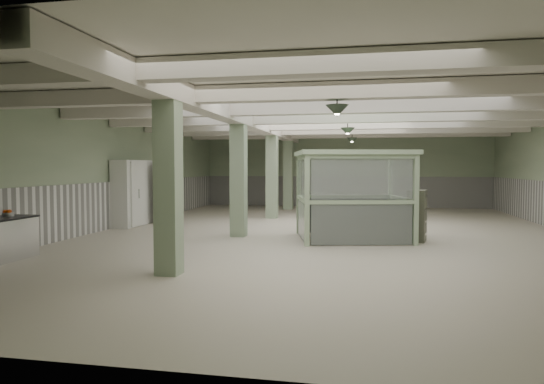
# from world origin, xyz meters

# --- Properties ---
(floor) EXTENTS (20.00, 20.00, 0.00)m
(floor) POSITION_xyz_m (0.00, 0.00, 0.00)
(floor) COLOR beige
(floor) RESTS_ON ground
(ceiling) EXTENTS (14.00, 20.00, 0.02)m
(ceiling) POSITION_xyz_m (0.00, 0.00, 3.60)
(ceiling) COLOR white
(ceiling) RESTS_ON wall_back
(wall_back) EXTENTS (14.00, 0.02, 3.60)m
(wall_back) POSITION_xyz_m (0.00, 10.00, 1.80)
(wall_back) COLOR #9AAB88
(wall_back) RESTS_ON floor
(wall_front) EXTENTS (14.00, 0.02, 3.60)m
(wall_front) POSITION_xyz_m (0.00, -10.00, 1.80)
(wall_front) COLOR #9AAB88
(wall_front) RESTS_ON floor
(wall_left) EXTENTS (0.02, 20.00, 3.60)m
(wall_left) POSITION_xyz_m (-7.00, 0.00, 1.80)
(wall_left) COLOR #9AAB88
(wall_left) RESTS_ON floor
(wainscot_left) EXTENTS (0.05, 19.90, 1.50)m
(wainscot_left) POSITION_xyz_m (-6.97, 0.00, 0.75)
(wainscot_left) COLOR white
(wainscot_left) RESTS_ON floor
(wainscot_back) EXTENTS (13.90, 0.05, 1.50)m
(wainscot_back) POSITION_xyz_m (0.00, 9.97, 0.75)
(wainscot_back) COLOR white
(wainscot_back) RESTS_ON floor
(girder) EXTENTS (0.45, 19.90, 0.40)m
(girder) POSITION_xyz_m (-2.50, 0.00, 3.38)
(girder) COLOR silver
(girder) RESTS_ON ceiling
(beam_a) EXTENTS (13.90, 0.35, 0.32)m
(beam_a) POSITION_xyz_m (0.00, -7.50, 3.42)
(beam_a) COLOR silver
(beam_a) RESTS_ON ceiling
(beam_b) EXTENTS (13.90, 0.35, 0.32)m
(beam_b) POSITION_xyz_m (0.00, -5.00, 3.42)
(beam_b) COLOR silver
(beam_b) RESTS_ON ceiling
(beam_c) EXTENTS (13.90, 0.35, 0.32)m
(beam_c) POSITION_xyz_m (0.00, -2.50, 3.42)
(beam_c) COLOR silver
(beam_c) RESTS_ON ceiling
(beam_d) EXTENTS (13.90, 0.35, 0.32)m
(beam_d) POSITION_xyz_m (0.00, 0.00, 3.42)
(beam_d) COLOR silver
(beam_d) RESTS_ON ceiling
(beam_e) EXTENTS (13.90, 0.35, 0.32)m
(beam_e) POSITION_xyz_m (0.00, 2.50, 3.42)
(beam_e) COLOR silver
(beam_e) RESTS_ON ceiling
(beam_f) EXTENTS (13.90, 0.35, 0.32)m
(beam_f) POSITION_xyz_m (0.00, 5.00, 3.42)
(beam_f) COLOR silver
(beam_f) RESTS_ON ceiling
(beam_g) EXTENTS (13.90, 0.35, 0.32)m
(beam_g) POSITION_xyz_m (0.00, 7.50, 3.42)
(beam_g) COLOR silver
(beam_g) RESTS_ON ceiling
(column_a) EXTENTS (0.42, 0.42, 3.60)m
(column_a) POSITION_xyz_m (-2.50, -6.00, 1.80)
(column_a) COLOR #8EA585
(column_a) RESTS_ON floor
(column_b) EXTENTS (0.42, 0.42, 3.60)m
(column_b) POSITION_xyz_m (-2.50, -1.00, 1.80)
(column_b) COLOR #8EA585
(column_b) RESTS_ON floor
(column_c) EXTENTS (0.42, 0.42, 3.60)m
(column_c) POSITION_xyz_m (-2.50, 4.00, 1.80)
(column_c) COLOR #8EA585
(column_c) RESTS_ON floor
(column_d) EXTENTS (0.42, 0.42, 3.60)m
(column_d) POSITION_xyz_m (-2.50, 8.00, 1.80)
(column_d) COLOR #8EA585
(column_d) RESTS_ON floor
(pendant_front) EXTENTS (0.44, 0.44, 0.22)m
(pendant_front) POSITION_xyz_m (0.50, -5.00, 3.05)
(pendant_front) COLOR #2E3C2D
(pendant_front) RESTS_ON ceiling
(pendant_mid) EXTENTS (0.44, 0.44, 0.22)m
(pendant_mid) POSITION_xyz_m (0.50, 0.50, 3.05)
(pendant_mid) COLOR #2E3C2D
(pendant_mid) RESTS_ON ceiling
(pendant_back) EXTENTS (0.44, 0.44, 0.22)m
(pendant_back) POSITION_xyz_m (0.50, 5.50, 3.05)
(pendant_back) COLOR #2E3C2D
(pendant_back) RESTS_ON ceiling
(orange_bowl) EXTENTS (0.31, 0.31, 0.09)m
(orange_bowl) POSITION_xyz_m (-6.54, -5.18, 0.94)
(orange_bowl) COLOR #B2B2B7
(orange_bowl) RESTS_ON prep_counter
(walkin_cooler) EXTENTS (0.83, 2.41, 2.21)m
(walkin_cooler) POSITION_xyz_m (-6.62, 1.00, 1.11)
(walkin_cooler) COLOR white
(walkin_cooler) RESTS_ON floor
(guard_booth) EXTENTS (3.49, 3.15, 2.41)m
(guard_booth) POSITION_xyz_m (0.70, -0.93, 1.66)
(guard_booth) COLOR #A6C19A
(guard_booth) RESTS_ON floor
(filing_cabinet) EXTENTS (0.57, 0.71, 1.37)m
(filing_cabinet) POSITION_xyz_m (2.40, -1.02, 0.68)
(filing_cabinet) COLOR #606252
(filing_cabinet) RESTS_ON floor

